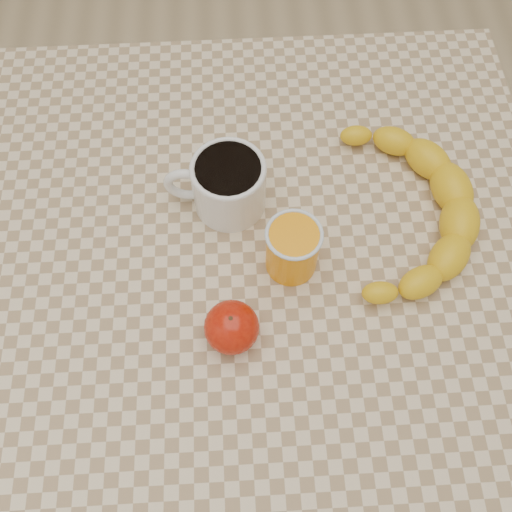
{
  "coord_description": "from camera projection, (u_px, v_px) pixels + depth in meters",
  "views": [
    {
      "loc": [
        -0.02,
        -0.32,
        1.41
      ],
      "look_at": [
        0.0,
        0.0,
        0.77
      ],
      "focal_mm": 40.0,
      "sensor_mm": 36.0,
      "label": 1
    }
  ],
  "objects": [
    {
      "name": "coffee_mug",
      "position": [
        227.0,
        184.0,
        0.74
      ],
      "size": [
        0.14,
        0.11,
        0.08
      ],
      "color": "white",
      "rests_on": "table"
    },
    {
      "name": "ground",
      "position": [
        256.0,
        395.0,
        1.41
      ],
      "size": [
        3.0,
        3.0,
        0.0
      ],
      "primitive_type": "plane",
      "color": "tan",
      "rests_on": "ground"
    },
    {
      "name": "table",
      "position": [
        256.0,
        289.0,
        0.81
      ],
      "size": [
        0.8,
        0.8,
        0.75
      ],
      "color": "beige",
      "rests_on": "ground"
    },
    {
      "name": "banana",
      "position": [
        406.0,
        210.0,
        0.74
      ],
      "size": [
        0.34,
        0.4,
        0.05
      ],
      "primitive_type": null,
      "rotation": [
        0.0,
        0.0,
        -0.19
      ],
      "color": "yellow",
      "rests_on": "table"
    },
    {
      "name": "apple",
      "position": [
        232.0,
        327.0,
        0.66
      ],
      "size": [
        0.07,
        0.07,
        0.06
      ],
      "color": "#9B0E05",
      "rests_on": "table"
    },
    {
      "name": "orange_juice_glass",
      "position": [
        292.0,
        249.0,
        0.7
      ],
      "size": [
        0.07,
        0.07,
        0.08
      ],
      "color": "orange",
      "rests_on": "table"
    }
  ]
}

